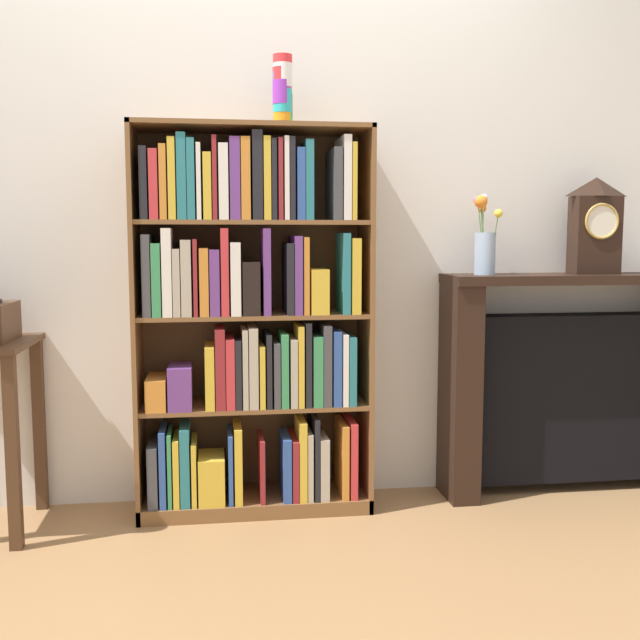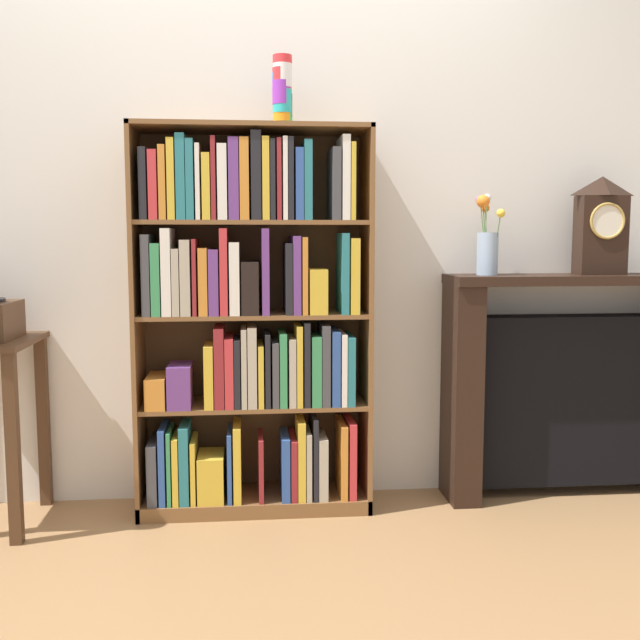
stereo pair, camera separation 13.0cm
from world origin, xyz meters
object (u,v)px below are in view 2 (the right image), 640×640
object	(u,v)px
cup_stack	(282,91)
fireplace_mantel	(574,387)
mantel_clock	(601,226)
bookshelf	(251,325)
flower_vase	(487,244)

from	to	relation	value
cup_stack	fireplace_mantel	size ratio (longest dim) A/B	0.24
cup_stack	mantel_clock	xyz separation A→B (m)	(1.35, 0.02, -0.53)
fireplace_mantel	bookshelf	bearing A→B (deg)	-178.08
bookshelf	fireplace_mantel	bearing A→B (deg)	1.92
bookshelf	cup_stack	distance (m)	0.94
cup_stack	mantel_clock	size ratio (longest dim) A/B	0.66
bookshelf	mantel_clock	size ratio (longest dim) A/B	3.79
bookshelf	mantel_clock	world-z (taller)	bookshelf
flower_vase	cup_stack	bearing A→B (deg)	-178.30
fireplace_mantel	flower_vase	xyz separation A→B (m)	(-0.42, -0.02, 0.62)
mantel_clock	flower_vase	world-z (taller)	mantel_clock
bookshelf	mantel_clock	xyz separation A→B (m)	(1.49, 0.02, 0.41)
mantel_clock	flower_vase	bearing A→B (deg)	179.69
bookshelf	flower_vase	distance (m)	1.04
cup_stack	fireplace_mantel	distance (m)	1.77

